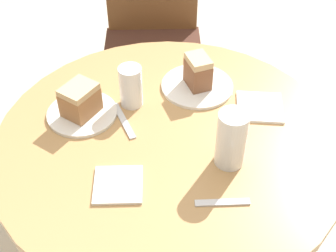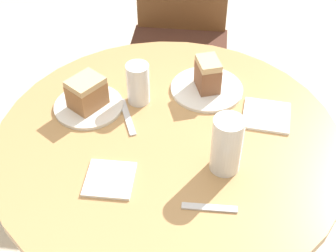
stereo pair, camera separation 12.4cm
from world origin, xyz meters
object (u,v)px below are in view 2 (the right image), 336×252
(plate_far, at_px, (207,89))
(cake_slice_near, at_px, (87,93))
(plate_near, at_px, (89,106))
(glass_lemonade, at_px, (226,147))
(cake_slice_far, at_px, (208,74))
(glass_water, at_px, (138,85))
(chair, at_px, (179,39))

(plate_far, bearing_deg, cake_slice_near, -170.59)
(plate_far, bearing_deg, plate_near, -170.59)
(glass_lemonade, bearing_deg, cake_slice_far, 90.99)
(plate_near, xyz_separation_m, plate_far, (0.36, 0.06, 0.00))
(cake_slice_far, height_order, glass_water, glass_water)
(cake_slice_near, bearing_deg, plate_far, 9.41)
(plate_far, relative_size, cake_slice_near, 1.76)
(chair, height_order, cake_slice_near, chair)
(glass_lemonade, height_order, glass_water, glass_lemonade)
(plate_near, xyz_separation_m, cake_slice_near, (0.00, -0.00, 0.05))
(glass_lemonade, bearing_deg, plate_far, 90.99)
(plate_near, distance_m, glass_water, 0.16)
(glass_lemonade, relative_size, glass_water, 1.27)
(cake_slice_near, distance_m, cake_slice_far, 0.36)
(cake_slice_near, bearing_deg, plate_near, 153.43)
(chair, distance_m, cake_slice_near, 0.82)
(cake_slice_near, height_order, cake_slice_far, cake_slice_far)
(plate_near, bearing_deg, cake_slice_near, -26.57)
(plate_near, distance_m, cake_slice_far, 0.36)
(glass_lemonade, bearing_deg, chair, 92.26)
(chair, bearing_deg, glass_water, -94.64)
(plate_near, height_order, cake_slice_far, cake_slice_far)
(plate_far, relative_size, glass_water, 1.75)
(cake_slice_near, bearing_deg, glass_water, 8.81)
(chair, height_order, glass_lemonade, chair)
(cake_slice_near, relative_size, cake_slice_far, 1.25)
(chair, height_order, plate_far, chair)
(plate_far, bearing_deg, cake_slice_far, 90.00)
(cake_slice_far, height_order, glass_lemonade, glass_lemonade)
(plate_far, height_order, cake_slice_near, cake_slice_near)
(plate_far, xyz_separation_m, cake_slice_far, (0.00, 0.00, 0.05))
(chair, distance_m, glass_lemonade, 1.00)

